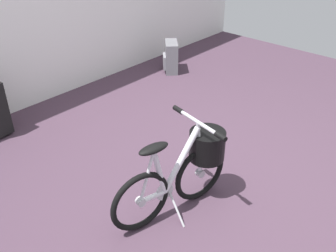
{
  "coord_description": "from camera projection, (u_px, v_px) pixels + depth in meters",
  "views": [
    {
      "loc": [
        -1.9,
        -1.25,
        1.98
      ],
      "look_at": [
        -0.13,
        0.34,
        0.55
      ],
      "focal_mm": 40.73,
      "sensor_mm": 36.0,
      "label": 1
    }
  ],
  "objects": [
    {
      "name": "ground_plane",
      "position": [
        212.0,
        195.0,
        2.94
      ],
      "size": [
        7.07,
        7.07,
        0.0
      ],
      "primitive_type": "plane",
      "color": "#473342"
    },
    {
      "name": "backpack_on_floor",
      "position": [
        171.0,
        57.0,
        4.96
      ],
      "size": [
        0.34,
        0.34,
        0.39
      ],
      "color": "slate",
      "rests_on": "ground_plane"
    },
    {
      "name": "folding_bike_foreground",
      "position": [
        186.0,
        166.0,
        2.68
      ],
      "size": [
        0.97,
        0.53,
        0.7
      ],
      "color": "black",
      "rests_on": "ground_plane"
    }
  ]
}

